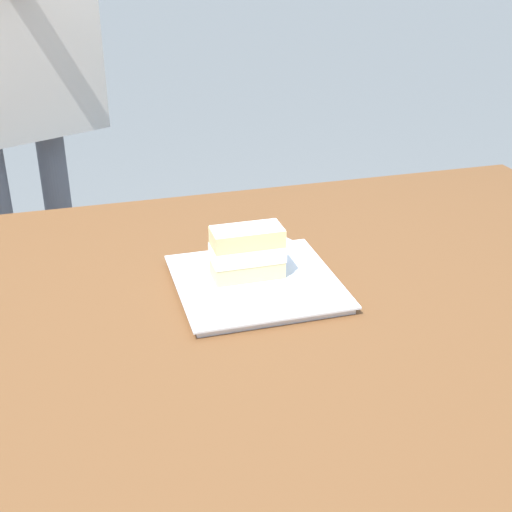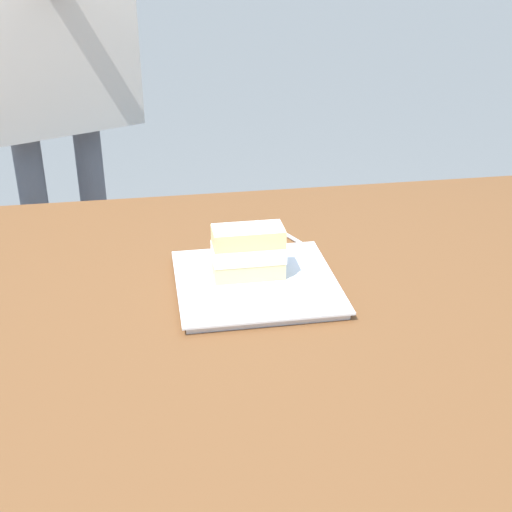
% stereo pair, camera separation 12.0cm
% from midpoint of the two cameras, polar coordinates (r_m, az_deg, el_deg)
% --- Properties ---
extents(patio_table, '(1.65, 1.08, 0.77)m').
position_cam_midpoint_polar(patio_table, '(1.23, -1.57, -7.22)').
color(patio_table, brown).
rests_on(patio_table, ground).
extents(dessert_plate, '(0.28, 0.28, 0.02)m').
position_cam_midpoint_polar(dessert_plate, '(1.22, -2.81, -2.39)').
color(dessert_plate, white).
rests_on(dessert_plate, patio_table).
extents(cake_slice, '(0.13, 0.07, 0.09)m').
position_cam_midpoint_polar(cake_slice, '(1.21, -3.56, 0.25)').
color(cake_slice, '#EAD18C').
rests_on(cake_slice, dessert_plate).
extents(dessert_fork, '(0.08, 0.16, 0.01)m').
position_cam_midpoint_polar(dessert_fork, '(1.42, -0.59, 1.69)').
color(dessert_fork, silver).
rests_on(dessert_fork, patio_table).
extents(diner_person, '(0.50, 0.64, 1.67)m').
position_cam_midpoint_polar(diner_person, '(1.94, -22.22, 17.06)').
color(diner_person, slate).
rests_on(diner_person, ground).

